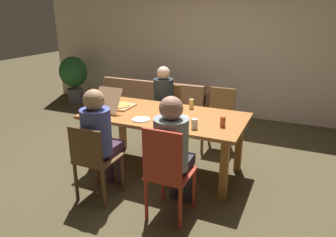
# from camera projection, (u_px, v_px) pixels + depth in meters

# --- Properties ---
(ground_plane) EXTENTS (20.00, 20.00, 0.00)m
(ground_plane) POSITION_uv_depth(u_px,v_px,m) (165.00, 169.00, 4.20)
(ground_plane) COLOR #4C4129
(back_wall) EXTENTS (7.94, 0.12, 2.85)m
(back_wall) POSITION_uv_depth(u_px,v_px,m) (222.00, 41.00, 6.03)
(back_wall) COLOR beige
(back_wall) RESTS_ON ground
(dining_table) EXTENTS (2.00, 1.02, 0.76)m
(dining_table) POSITION_uv_depth(u_px,v_px,m) (165.00, 122.00, 3.99)
(dining_table) COLOR #A4622C
(dining_table) RESTS_ON ground
(chair_0) EXTENTS (0.42, 0.43, 0.88)m
(chair_0) POSITION_uv_depth(u_px,v_px,m) (94.00, 159.00, 3.38)
(chair_0) COLOR brown
(chair_0) RESTS_ON ground
(person_0) EXTENTS (0.32, 0.51, 1.24)m
(person_0) POSITION_uv_depth(u_px,v_px,m) (100.00, 134.00, 3.43)
(person_0) COLOR #3F2B38
(person_0) RESTS_ON ground
(chair_1) EXTENTS (0.41, 0.44, 0.99)m
(chair_1) POSITION_uv_depth(u_px,v_px,m) (167.00, 170.00, 3.03)
(chair_1) COLOR #AD3221
(chair_1) RESTS_ON ground
(person_1) EXTENTS (0.34, 0.50, 1.25)m
(person_1) POSITION_uv_depth(u_px,v_px,m) (173.00, 146.00, 3.10)
(person_1) COLOR #302D38
(person_1) RESTS_ON ground
(chair_2) EXTENTS (0.42, 0.44, 0.89)m
(chair_2) POSITION_uv_depth(u_px,v_px,m) (166.00, 111.00, 5.01)
(chair_2) COLOR #9B6631
(chair_2) RESTS_ON ground
(person_2) EXTENTS (0.30, 0.50, 1.20)m
(person_2) POSITION_uv_depth(u_px,v_px,m) (162.00, 100.00, 4.81)
(person_2) COLOR #443544
(person_2) RESTS_ON ground
(chair_3) EXTENTS (0.40, 0.43, 0.91)m
(chair_3) POSITION_uv_depth(u_px,v_px,m) (219.00, 117.00, 4.70)
(chair_3) COLOR olive
(chair_3) RESTS_ON ground
(pizza_box_0) EXTENTS (0.34, 0.53, 0.31)m
(pizza_box_0) POSITION_uv_depth(u_px,v_px,m) (117.00, 105.00, 4.19)
(pizza_box_0) COLOR tan
(pizza_box_0) RESTS_ON dining_table
(plate_0) EXTENTS (0.24, 0.24, 0.03)m
(plate_0) POSITION_uv_depth(u_px,v_px,m) (179.00, 117.00, 3.82)
(plate_0) COLOR white
(plate_0) RESTS_ON dining_table
(plate_1) EXTENTS (0.22, 0.22, 0.01)m
(plate_1) POSITION_uv_depth(u_px,v_px,m) (141.00, 119.00, 3.76)
(plate_1) COLOR white
(plate_1) RESTS_ON dining_table
(drinking_glass_0) EXTENTS (0.06, 0.06, 0.13)m
(drinking_glass_0) POSITION_uv_depth(u_px,v_px,m) (191.00, 104.00, 4.17)
(drinking_glass_0) COLOR #E2C167
(drinking_glass_0) RESTS_ON dining_table
(drinking_glass_1) EXTENTS (0.07, 0.07, 0.11)m
(drinking_glass_1) POSITION_uv_depth(u_px,v_px,m) (194.00, 124.00, 3.47)
(drinking_glass_1) COLOR silver
(drinking_glass_1) RESTS_ON dining_table
(drinking_glass_2) EXTENTS (0.06, 0.06, 0.12)m
(drinking_glass_2) POSITION_uv_depth(u_px,v_px,m) (223.00, 122.00, 3.53)
(drinking_glass_2) COLOR #B2502C
(drinking_glass_2) RESTS_ON dining_table
(drinking_glass_3) EXTENTS (0.07, 0.07, 0.13)m
(drinking_glass_3) POSITION_uv_depth(u_px,v_px,m) (94.00, 109.00, 3.97)
(drinking_glass_3) COLOR silver
(drinking_glass_3) RESTS_ON dining_table
(couch) EXTENTS (2.02, 0.81, 0.76)m
(couch) POSITION_uv_depth(u_px,v_px,m) (159.00, 103.00, 6.20)
(couch) COLOR #9A6B4B
(couch) RESTS_ON ground
(potted_plant) EXTENTS (0.60, 0.60, 1.03)m
(potted_plant) POSITION_uv_depth(u_px,v_px,m) (74.00, 75.00, 6.99)
(potted_plant) COLOR #5D5862
(potted_plant) RESTS_ON ground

